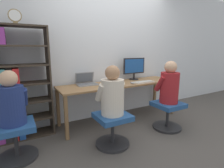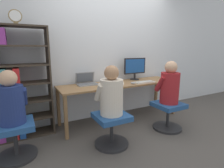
% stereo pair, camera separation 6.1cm
% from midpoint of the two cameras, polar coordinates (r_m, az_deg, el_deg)
% --- Properties ---
extents(ground_plane, '(14.00, 14.00, 0.00)m').
position_cam_midpoint_polar(ground_plane, '(3.18, 5.24, -13.13)').
color(ground_plane, '#4C4742').
extents(wall_back, '(10.00, 0.05, 2.60)m').
position_cam_midpoint_polar(wall_back, '(3.47, -0.82, 11.10)').
color(wall_back, silver).
rests_on(wall_back, ground_plane).
extents(desk, '(2.28, 0.61, 0.70)m').
position_cam_midpoint_polar(desk, '(3.22, 2.37, -0.75)').
color(desk, olive).
rests_on(desk, ground_plane).
extents(desktop_monitor, '(0.50, 0.19, 0.44)m').
position_cam_midpoint_polar(desktop_monitor, '(3.55, 6.76, 5.25)').
color(desktop_monitor, black).
rests_on(desktop_monitor, desk).
extents(laptop, '(0.35, 0.26, 0.21)m').
position_cam_midpoint_polar(laptop, '(3.07, -8.92, 0.60)').
color(laptop, gray).
rests_on(laptop, desk).
extents(keyboard, '(0.40, 0.15, 0.03)m').
position_cam_midpoint_polar(keyboard, '(3.28, 9.83, 0.66)').
color(keyboard, silver).
rests_on(keyboard, desk).
extents(computer_mouse_by_keyboard, '(0.06, 0.11, 0.03)m').
position_cam_midpoint_polar(computer_mouse_by_keyboard, '(3.13, 6.14, 0.33)').
color(computer_mouse_by_keyboard, '#99999E').
rests_on(computer_mouse_by_keyboard, desk).
extents(office_chair_left, '(0.47, 0.47, 0.45)m').
position_cam_midpoint_polar(office_chair_left, '(3.09, 17.16, -9.11)').
color(office_chair_left, '#262628').
rests_on(office_chair_left, ground_plane).
extents(office_chair_right, '(0.47, 0.47, 0.45)m').
position_cam_midpoint_polar(office_chair_right, '(2.48, -0.57, -13.86)').
color(office_chair_right, '#262628').
rests_on(office_chair_right, ground_plane).
extents(person_at_monitor, '(0.36, 0.33, 0.68)m').
position_cam_midpoint_polar(person_at_monitor, '(2.96, 17.65, -0.20)').
color(person_at_monitor, maroon).
rests_on(person_at_monitor, office_chair_left).
extents(person_at_laptop, '(0.38, 0.33, 0.66)m').
position_cam_midpoint_polar(person_at_laptop, '(2.32, -0.65, -3.16)').
color(person_at_laptop, beige).
rests_on(person_at_laptop, office_chair_right).
extents(bookshelf, '(0.92, 0.32, 1.64)m').
position_cam_midpoint_polar(bookshelf, '(2.85, -31.70, -1.31)').
color(bookshelf, '#382D23').
rests_on(bookshelf, ground_plane).
extents(desk_clock, '(0.16, 0.03, 0.18)m').
position_cam_midpoint_polar(desk_clock, '(2.75, -29.74, 18.76)').
color(desk_clock, olive).
rests_on(desk_clock, bookshelf).
extents(office_chair_side, '(0.47, 0.47, 0.45)m').
position_cam_midpoint_polar(office_chair_side, '(2.50, -29.56, -15.23)').
color(office_chair_side, '#262628').
rests_on(office_chair_side, ground_plane).
extents(person_near_shelf, '(0.35, 0.31, 0.64)m').
position_cam_midpoint_polar(person_near_shelf, '(2.34, -30.69, -4.86)').
color(person_near_shelf, navy).
rests_on(person_near_shelf, office_chair_side).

